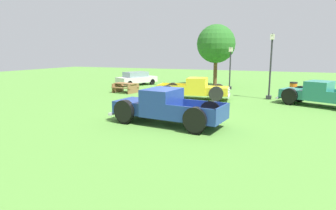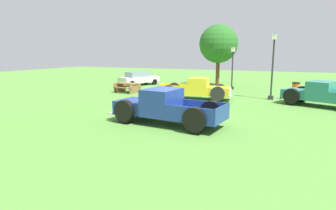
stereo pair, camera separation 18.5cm
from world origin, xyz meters
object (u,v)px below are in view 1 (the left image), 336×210
Objects in this scene: sedan_distant_a at (137,78)px; pickup_truck_behind_left at (198,89)px; pickup_truck_foreground at (161,107)px; lamp_post_near at (230,67)px; trash_can at (293,88)px; oak_tree_east at (216,44)px; picnic_table at (125,87)px; pickup_truck_behind_right at (317,94)px; lamp_post_far at (271,65)px.

pickup_truck_behind_left is at bearing -36.68° from sedan_distant_a.
pickup_truck_foreground reaches higher than sedan_distant_a.
lamp_post_near is 3.92× the size of trash_can.
sedan_distant_a is (-8.23, 6.13, -0.02)m from pickup_truck_behind_left.
pickup_truck_foreground is 16.24m from oak_tree_east.
pickup_truck_behind_left is 0.88× the size of oak_tree_east.
sedan_distant_a is at bearing -177.54° from lamp_post_near.
lamp_post_near reaches higher than pickup_truck_foreground.
oak_tree_east is (5.59, 7.56, 3.52)m from picnic_table.
picnic_table is at bearing -70.85° from sedan_distant_a.
sedan_distant_a is 9.26m from lamp_post_near.
pickup_truck_behind_right reaches higher than sedan_distant_a.
sedan_distant_a is 0.73× the size of oak_tree_east.
oak_tree_east is at bearing 135.63° from pickup_truck_behind_right.
pickup_truck_behind_right reaches higher than picnic_table.
pickup_truck_behind_left is at bearing -155.68° from lamp_post_far.
trash_can is at bearing 65.72° from pickup_truck_foreground.
picnic_table is (1.76, -5.08, -0.21)m from sedan_distant_a.
lamp_post_far is at bearing 66.00° from pickup_truck_foreground.
lamp_post_near is (0.93, 6.53, 1.23)m from pickup_truck_behind_left.
trash_can reaches higher than picnic_table.
trash_can is (1.59, 3.40, -1.89)m from lamp_post_far.
sedan_distant_a is 8.44m from oak_tree_east.
pickup_truck_behind_left reaches higher than picnic_table.
trash_can is (12.61, 4.40, -0.01)m from picnic_table.
pickup_truck_behind_right is 13.93m from picnic_table.
pickup_truck_behind_right reaches higher than pickup_truck_behind_left.
pickup_truck_foreground is at bearing -114.00° from lamp_post_far.
sedan_distant_a reaches higher than trash_can.
pickup_truck_behind_left is 8.22m from trash_can.
pickup_truck_foreground is 13.83m from lamp_post_near.
pickup_truck_foreground is at bearing -50.34° from picnic_table.
pickup_truck_foreground is 10.78m from picnic_table.
pickup_truck_behind_right is 2.68× the size of picnic_table.
sedan_distant_a is 14.39m from trash_can.
lamp_post_near is at bearing -48.93° from oak_tree_east.
picnic_table is (-13.91, 0.59, -0.24)m from pickup_truck_behind_right.
lamp_post_far is at bearing 5.19° from picnic_table.
picnic_table is (-6.88, 8.30, -0.28)m from pickup_truck_foreground.
pickup_truck_behind_right is 3.69m from lamp_post_far.
lamp_post_near reaches higher than pickup_truck_behind_left.
pickup_truck_foreground is at bearing -132.38° from pickup_truck_behind_right.
oak_tree_east is at bearing 131.07° from lamp_post_near.
pickup_truck_foreground is at bearing -85.34° from oak_tree_east.
picnic_table is (-6.47, 1.05, -0.23)m from pickup_truck_behind_left.
sedan_distant_a is at bearing 122.87° from pickup_truck_foreground.
oak_tree_east is at bearing 18.64° from sedan_distant_a.
lamp_post_near is at bearing 36.48° from picnic_table.
lamp_post_far is 11.22m from picnic_table.
lamp_post_near is 1.88× the size of picnic_table.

